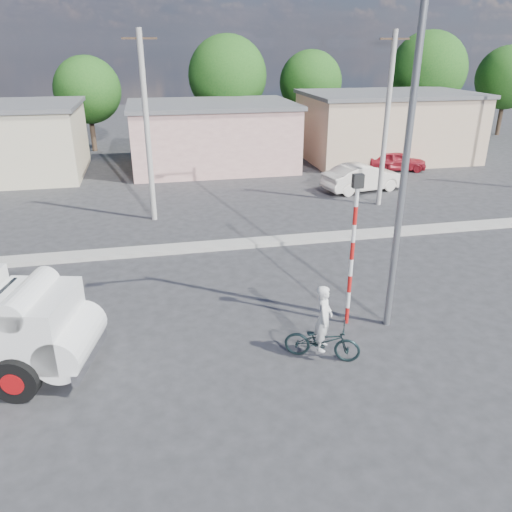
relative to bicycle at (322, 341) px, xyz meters
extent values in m
plane|color=#2B2B2D|center=(-1.93, 0.01, -0.50)|extent=(120.00, 120.00, 0.00)
cube|color=#99968E|center=(-1.93, 8.01, -0.42)|extent=(40.00, 0.80, 0.16)
cylinder|color=black|center=(-7.20, -0.15, 0.04)|extent=(1.12, 0.56, 1.08)
cylinder|color=red|center=(-7.20, -0.15, 0.04)|extent=(0.60, 0.47, 0.53)
cylinder|color=black|center=(-6.71, 1.85, 0.04)|extent=(1.12, 0.56, 1.08)
cylinder|color=red|center=(-6.71, 1.85, 0.04)|extent=(0.60, 0.47, 0.53)
cube|color=white|center=(-6.86, 0.83, 0.87)|extent=(2.19, 2.37, 1.52)
cylinder|color=white|center=(-6.05, 0.63, 0.43)|extent=(1.52, 2.21, 1.08)
cylinder|color=white|center=(-6.86, 0.83, 1.56)|extent=(1.14, 2.12, 0.69)
cube|color=silver|center=(-5.67, 0.54, 0.04)|extent=(0.63, 2.08, 0.27)
cube|color=black|center=(-7.53, 0.99, 1.31)|extent=(0.47, 1.64, 0.69)
imported|color=black|center=(0.00, 0.00, 0.00)|extent=(2.02, 1.42, 1.01)
imported|color=silver|center=(0.00, 0.00, 0.37)|extent=(0.65, 0.75, 1.74)
imported|color=white|center=(7.30, 14.53, 0.23)|extent=(4.66, 2.35, 1.47)
imported|color=maroon|center=(11.27, 18.57, 0.11)|extent=(3.86, 2.28, 1.23)
cylinder|color=red|center=(1.27, 1.51, -0.25)|extent=(0.11, 0.11, 0.50)
cylinder|color=white|center=(1.27, 1.51, 0.25)|extent=(0.11, 0.11, 0.50)
cylinder|color=red|center=(1.27, 1.51, 0.75)|extent=(0.11, 0.11, 0.50)
cylinder|color=white|center=(1.27, 1.51, 1.25)|extent=(0.11, 0.11, 0.50)
cylinder|color=red|center=(1.27, 1.51, 1.75)|extent=(0.11, 0.11, 0.50)
cylinder|color=white|center=(1.27, 1.51, 2.25)|extent=(0.11, 0.11, 0.50)
cylinder|color=red|center=(1.27, 1.51, 2.75)|extent=(0.11, 0.11, 0.50)
cylinder|color=white|center=(1.27, 1.51, 3.25)|extent=(0.11, 0.11, 0.50)
cube|color=black|center=(1.27, 1.51, 3.68)|extent=(0.28, 0.18, 0.36)
cylinder|color=slate|center=(2.37, 1.21, 4.00)|extent=(0.18, 0.18, 9.00)
cube|color=tan|center=(0.07, 22.01, 1.40)|extent=(10.00, 7.00, 3.80)
cube|color=#59595B|center=(0.07, 22.01, 3.42)|extent=(10.30, 7.30, 0.24)
cube|color=tan|center=(12.07, 22.01, 1.60)|extent=(11.00, 7.00, 4.20)
cube|color=#59595B|center=(12.07, 22.01, 3.82)|extent=(11.30, 7.30, 0.24)
cylinder|color=#38281E|center=(-7.93, 29.01, 1.23)|extent=(0.36, 0.36, 3.47)
sphere|color=#30641E|center=(-7.93, 29.01, 3.84)|extent=(4.71, 4.71, 4.71)
cylinder|color=#38281E|center=(2.07, 28.01, 1.60)|extent=(0.36, 0.36, 4.20)
sphere|color=#30641E|center=(2.07, 28.01, 4.75)|extent=(5.70, 5.70, 5.70)
cylinder|color=#38281E|center=(9.07, 30.01, 1.32)|extent=(0.36, 0.36, 3.64)
sphere|color=#30641E|center=(9.07, 30.01, 4.05)|extent=(4.94, 4.94, 4.94)
cylinder|color=#38281E|center=(18.07, 28.01, 1.68)|extent=(0.36, 0.36, 4.37)
sphere|color=#30641E|center=(18.07, 28.01, 4.96)|extent=(5.93, 5.93, 5.93)
cylinder|color=#38281E|center=(26.07, 29.01, 1.40)|extent=(0.36, 0.36, 3.81)
sphere|color=#30641E|center=(26.07, 29.01, 4.26)|extent=(5.17, 5.17, 5.17)
cylinder|color=#99968E|center=(-3.93, 12.01, 3.50)|extent=(0.24, 0.24, 8.00)
cube|color=#38281E|center=(-3.93, 12.01, 7.10)|extent=(1.40, 0.08, 0.08)
cylinder|color=#99968E|center=(7.07, 12.01, 3.50)|extent=(0.24, 0.24, 8.00)
cube|color=#38281E|center=(7.07, 12.01, 7.10)|extent=(1.40, 0.08, 0.08)
camera|label=1|loc=(-3.85, -10.14, 6.92)|focal=35.00mm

